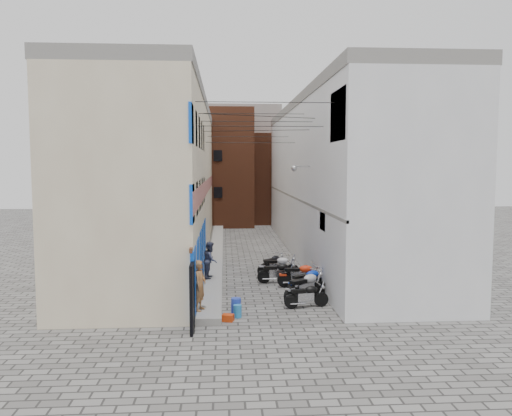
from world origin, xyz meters
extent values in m
plane|color=#514F4C|center=(0.00, 0.00, 0.00)|extent=(90.00, 90.00, 0.00)
cube|color=gray|center=(-2.05, 13.00, 0.12)|extent=(0.90, 26.00, 0.25)
cube|color=beige|center=(-5.00, 13.00, 4.25)|extent=(5.00, 26.00, 8.50)
cube|color=#B46B65|center=(-2.54, 13.00, 4.00)|extent=(0.10, 26.00, 0.80)
cube|color=blue|center=(-2.53, 4.90, 1.30)|extent=(0.12, 10.20, 2.40)
cube|color=blue|center=(-2.55, 4.90, 5.30)|extent=(0.10, 10.20, 4.00)
cube|color=gray|center=(-5.00, 13.00, 8.75)|extent=(5.10, 26.00, 0.50)
cube|color=black|center=(-2.52, -0.40, 1.10)|extent=(0.10, 1.20, 2.20)
cube|color=silver|center=(5.00, 13.00, 4.25)|extent=(5.00, 26.00, 8.50)
cube|color=blue|center=(2.55, 1.50, 7.00)|extent=(0.10, 2.40, 1.80)
cube|color=white|center=(2.56, 4.00, 3.00)|extent=(0.08, 1.00, 0.70)
cylinder|color=#B2B2B7|center=(2.15, 7.00, 5.20)|extent=(0.80, 0.06, 0.06)
sphere|color=#B2B2B7|center=(1.75, 7.00, 5.10)|extent=(0.28, 0.28, 0.28)
cube|color=gray|center=(5.00, 13.00, 8.75)|extent=(5.10, 26.00, 0.50)
cube|color=gray|center=(2.54, 13.00, 3.40)|extent=(0.10, 26.00, 0.12)
cube|color=brown|center=(-2.00, 28.00, 5.00)|extent=(6.00, 6.00, 10.00)
cube|color=brown|center=(3.00, 30.00, 4.00)|extent=(5.00, 6.00, 8.00)
cube|color=gray|center=(0.00, 34.00, 5.50)|extent=(8.00, 5.00, 11.00)
cube|color=black|center=(0.00, 25.20, 1.20)|extent=(2.00, 0.30, 2.40)
cylinder|color=black|center=(0.00, 2.00, 7.50)|extent=(5.20, 0.02, 0.02)
cylinder|color=black|center=(0.00, 4.00, 6.80)|extent=(5.20, 0.02, 0.02)
cylinder|color=black|center=(0.00, 6.50, 7.20)|extent=(5.20, 0.02, 0.02)
cylinder|color=black|center=(0.00, 9.00, 7.80)|extent=(5.20, 0.02, 0.02)
cylinder|color=black|center=(0.00, 12.00, 6.50)|extent=(5.20, 0.02, 0.02)
cylinder|color=black|center=(0.00, 15.00, 7.00)|extent=(5.20, 0.02, 0.02)
cylinder|color=black|center=(0.00, 5.00, 7.30)|extent=(5.65, 2.07, 0.02)
cylinder|color=black|center=(0.00, 8.00, 6.90)|extent=(5.80, 1.58, 0.02)
imported|color=brown|center=(-2.35, 1.00, 1.13)|extent=(0.58, 0.73, 1.75)
imported|color=#353950|center=(-2.12, 5.94, 1.06)|extent=(0.72, 0.87, 1.63)
cylinder|color=#2374B3|center=(-1.05, 0.90, 0.22)|extent=(0.37, 0.37, 0.44)
cylinder|color=#243DB5|center=(-1.09, 1.34, 0.28)|extent=(0.39, 0.39, 0.56)
cube|color=#AD310C|center=(-1.39, 0.50, 0.12)|extent=(0.44, 0.38, 0.23)
camera|label=1|loc=(-1.49, -15.98, 5.28)|focal=35.00mm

